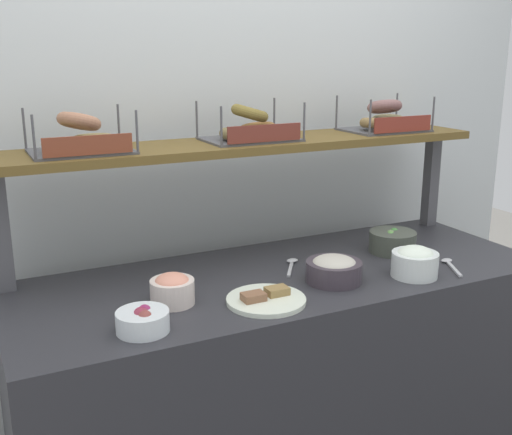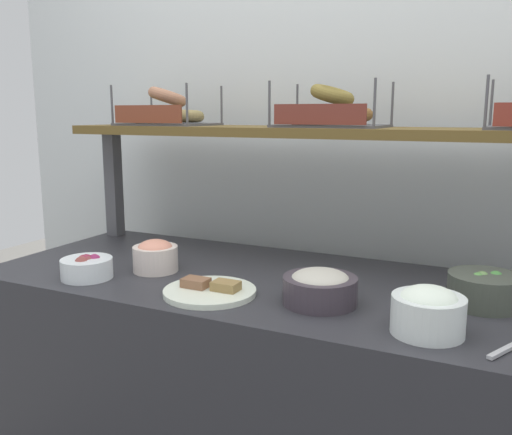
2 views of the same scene
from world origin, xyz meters
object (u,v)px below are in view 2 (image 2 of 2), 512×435
(bowl_tuna_salad, at_px, (320,287))
(bowl_veggie_mix, at_px, (484,289))
(bowl_cream_cheese, at_px, (428,311))
(serving_spoon_by_edge, at_px, (324,278))
(bagel_basket_everything, at_px, (167,112))
(bagel_basket_cinnamon_raisin, at_px, (331,113))
(bowl_lox_spread, at_px, (155,256))
(serving_plate_white, at_px, (210,291))
(bowl_beet_salad, at_px, (87,267))

(bowl_tuna_salad, height_order, bowl_veggie_mix, bowl_tuna_salad)
(bowl_tuna_salad, distance_m, bowl_cream_cheese, 0.29)
(bowl_cream_cheese, relative_size, bowl_veggie_mix, 0.89)
(bowl_cream_cheese, xyz_separation_m, serving_spoon_by_edge, (-0.33, 0.27, -0.05))
(bowl_cream_cheese, distance_m, serving_spoon_by_edge, 0.43)
(bagel_basket_everything, height_order, bagel_basket_cinnamon_raisin, same)
(bowl_lox_spread, xyz_separation_m, serving_plate_white, (0.26, -0.12, -0.04))
(serving_plate_white, height_order, serving_spoon_by_edge, serving_plate_white)
(bowl_veggie_mix, xyz_separation_m, bagel_basket_cinnamon_raisin, (-0.49, 0.24, 0.43))
(bowl_beet_salad, distance_m, serving_spoon_by_edge, 0.69)
(bowl_tuna_salad, distance_m, bagel_basket_everything, 0.93)
(bagel_basket_cinnamon_raisin, bearing_deg, serving_plate_white, -110.03)
(bowl_beet_salad, distance_m, serving_plate_white, 0.40)
(bowl_veggie_mix, bearing_deg, bowl_beet_salad, -166.53)
(serving_spoon_by_edge, bearing_deg, bagel_basket_everything, 163.00)
(bowl_lox_spread, bearing_deg, bowl_beet_salad, -132.85)
(bowl_lox_spread, xyz_separation_m, serving_spoon_by_edge, (0.49, 0.13, -0.04))
(bowl_veggie_mix, relative_size, bagel_basket_everything, 0.55)
(bowl_veggie_mix, bearing_deg, serving_spoon_by_edge, 176.15)
(bowl_veggie_mix, height_order, bagel_basket_cinnamon_raisin, bagel_basket_cinnamon_raisin)
(serving_spoon_by_edge, distance_m, bagel_basket_cinnamon_raisin, 0.52)
(bowl_beet_salad, distance_m, bagel_basket_everything, 0.66)
(serving_plate_white, distance_m, bagel_basket_cinnamon_raisin, 0.68)
(bowl_tuna_salad, xyz_separation_m, bowl_veggie_mix, (0.37, 0.16, -0.00))
(bowl_cream_cheese, bearing_deg, bagel_basket_cinnamon_raisin, 128.83)
(bowl_beet_salad, height_order, serving_spoon_by_edge, bowl_beet_salad)
(bowl_tuna_salad, height_order, bowl_cream_cheese, bowl_cream_cheese)
(bowl_lox_spread, bearing_deg, serving_spoon_by_edge, 15.26)
(bowl_tuna_salad, bearing_deg, serving_plate_white, -168.21)
(serving_plate_white, xyz_separation_m, bagel_basket_everything, (-0.44, 0.46, 0.47))
(bowl_lox_spread, xyz_separation_m, bagel_basket_cinnamon_raisin, (0.43, 0.35, 0.43))
(serving_spoon_by_edge, distance_m, bagel_basket_everything, 0.85)
(bowl_cream_cheese, distance_m, bowl_beet_salad, 0.96)
(serving_spoon_by_edge, bearing_deg, bowl_cream_cheese, -39.83)
(bowl_veggie_mix, bearing_deg, serving_plate_white, -161.21)
(bowl_beet_salad, relative_size, bowl_veggie_mix, 0.84)
(serving_plate_white, height_order, bagel_basket_cinnamon_raisin, bagel_basket_cinnamon_raisin)
(bowl_tuna_salad, height_order, serving_plate_white, bowl_tuna_salad)
(serving_plate_white, bearing_deg, bagel_basket_everything, 133.83)
(bagel_basket_cinnamon_raisin, bearing_deg, bowl_cream_cheese, -51.17)
(serving_spoon_by_edge, bearing_deg, bowl_tuna_salad, -74.57)
(serving_spoon_by_edge, xyz_separation_m, bagel_basket_cinnamon_raisin, (-0.06, 0.21, 0.47))
(bowl_tuna_salad, xyz_separation_m, bowl_lox_spread, (-0.55, 0.06, 0.00))
(bowl_veggie_mix, bearing_deg, bowl_tuna_salad, -156.20)
(bagel_basket_cinnamon_raisin, bearing_deg, bagel_basket_everything, -179.38)
(bowl_lox_spread, xyz_separation_m, bagel_basket_everything, (-0.18, 0.34, 0.43))
(bowl_lox_spread, bearing_deg, bowl_tuna_salad, -6.14)
(bowl_cream_cheese, relative_size, serving_plate_white, 0.64)
(bowl_cream_cheese, xyz_separation_m, bowl_veggie_mix, (0.10, 0.25, -0.01))
(bowl_lox_spread, height_order, bagel_basket_everything, bagel_basket_everything)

